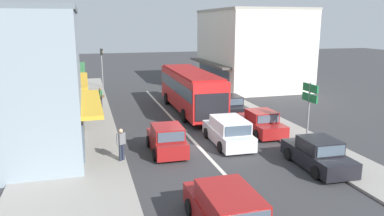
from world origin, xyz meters
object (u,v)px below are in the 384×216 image
pedestrian_with_handbag_near (101,96)px  city_bus (190,88)px  wagon_behind_bus_mid (228,132)px  wagon_behind_bus_near (227,212)px  directional_road_sign (310,98)px  parked_sedan_kerb_front (318,154)px  parked_sedan_kerb_third (229,106)px  hatchback_queue_far_back (167,140)px  traffic_light_downstreet (102,61)px  parked_sedan_kerb_second (261,123)px  pedestrian_browsing_midblock (121,142)px

pedestrian_with_handbag_near → city_bus: bearing=-23.6°
wagon_behind_bus_mid → pedestrian_with_handbag_near: pedestrian_with_handbag_near is taller
wagon_behind_bus_near → directional_road_sign: (7.74, 7.40, 1.96)m
wagon_behind_bus_near → directional_road_sign: size_ratio=1.25×
parked_sedan_kerb_front → parked_sedan_kerb_third: 11.26m
wagon_behind_bus_mid → directional_road_sign: (4.30, -1.31, 1.96)m
wagon_behind_bus_mid → hatchback_queue_far_back: wagon_behind_bus_mid is taller
wagon_behind_bus_near → wagon_behind_bus_mid: same height
wagon_behind_bus_near → hatchback_queue_far_back: size_ratio=1.21×
hatchback_queue_far_back → traffic_light_downstreet: (-2.28, 22.13, 2.15)m
parked_sedan_kerb_second → parked_sedan_kerb_third: 5.21m
city_bus → pedestrian_with_handbag_near: city_bus is taller
wagon_behind_bus_mid → traffic_light_downstreet: size_ratio=1.08×
pedestrian_with_handbag_near → parked_sedan_kerb_front: bearing=-59.1°
parked_sedan_kerb_front → hatchback_queue_far_back: bearing=147.9°
parked_sedan_kerb_second → hatchback_queue_far_back: bearing=-163.2°
wagon_behind_bus_mid → wagon_behind_bus_near: bearing=-111.6°
parked_sedan_kerb_second → traffic_light_downstreet: 22.10m
wagon_behind_bus_near → parked_sedan_kerb_front: bearing=33.8°
pedestrian_with_handbag_near → directional_road_sign: bearing=-49.1°
parked_sedan_kerb_front → parked_sedan_kerb_second: 6.05m
directional_road_sign → pedestrian_browsing_midblock: (-10.46, -0.01, -1.64)m
parked_sedan_kerb_front → pedestrian_with_handbag_near: 18.41m
wagon_behind_bus_near → hatchback_queue_far_back: 8.30m
wagon_behind_bus_near → parked_sedan_kerb_third: (6.15, 15.47, -0.08)m
city_bus → wagon_behind_bus_near: 17.46m
parked_sedan_kerb_second → city_bus: bearing=111.7°
parked_sedan_kerb_third → wagon_behind_bus_near: bearing=-111.7°
wagon_behind_bus_near → pedestrian_with_handbag_near: pedestrian_with_handbag_near is taller
hatchback_queue_far_back → directional_road_sign: (7.97, -0.90, 1.99)m
parked_sedan_kerb_third → pedestrian_with_handbag_near: 10.38m
hatchback_queue_far_back → parked_sedan_kerb_front: size_ratio=0.88×
traffic_light_downstreet → pedestrian_browsing_midblock: 23.10m
parked_sedan_kerb_third → traffic_light_downstreet: size_ratio=1.01×
hatchback_queue_far_back → parked_sedan_kerb_front: bearing=-32.1°
wagon_behind_bus_near → pedestrian_browsing_midblock: pedestrian_browsing_midblock is taller
wagon_behind_bus_near → wagon_behind_bus_mid: size_ratio=0.99×
city_bus → wagon_behind_bus_mid: bearing=-90.6°
parked_sedan_kerb_front → traffic_light_downstreet: traffic_light_downstreet is taller
city_bus → directional_road_sign: directional_road_sign is taller
wagon_behind_bus_near → parked_sedan_kerb_third: size_ratio=1.06×
parked_sedan_kerb_third → pedestrian_with_handbag_near: pedestrian_with_handbag_near is taller
city_bus → parked_sedan_kerb_third: 3.30m
parked_sedan_kerb_third → wagon_behind_bus_mid: bearing=-111.9°
parked_sedan_kerb_second → pedestrian_browsing_midblock: pedestrian_browsing_midblock is taller
parked_sedan_kerb_second → pedestrian_with_handbag_near: 13.55m
parked_sedan_kerb_third → pedestrian_browsing_midblock: bearing=-137.7°
wagon_behind_bus_mid → parked_sedan_kerb_second: size_ratio=1.08×
directional_road_sign → pedestrian_with_handbag_near: directional_road_sign is taller
city_bus → hatchback_queue_far_back: city_bus is taller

